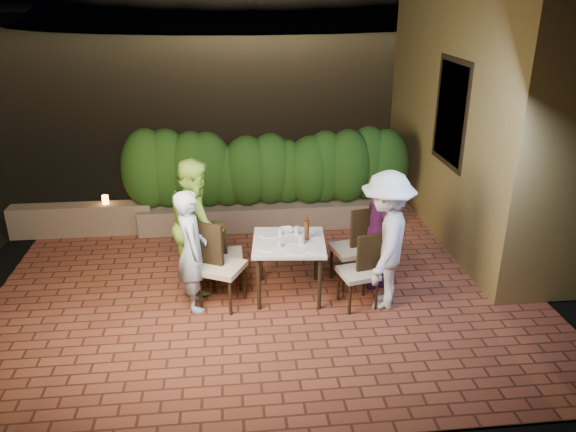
{
  "coord_description": "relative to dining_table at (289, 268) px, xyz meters",
  "views": [
    {
      "loc": [
        -0.42,
        -6.25,
        3.7
      ],
      "look_at": [
        0.28,
        0.16,
        1.05
      ],
      "focal_mm": 35.0,
      "sensor_mm": 36.0,
      "label": 1
    }
  ],
  "objects": [
    {
      "name": "ground",
      "position": [
        -0.28,
        -0.06,
        -0.4
      ],
      "size": [
        400.0,
        400.0,
        0.0
      ],
      "primitive_type": "plane",
      "color": "black",
      "rests_on": "ground"
    },
    {
      "name": "terrace_floor",
      "position": [
        -0.28,
        0.44,
        -0.45
      ],
      "size": [
        7.0,
        6.0,
        0.15
      ],
      "primitive_type": "cube",
      "color": "brown",
      "rests_on": "ground"
    },
    {
      "name": "building_wall",
      "position": [
        3.32,
        1.94,
        2.12
      ],
      "size": [
        1.6,
        5.0,
        5.0
      ],
      "primitive_type": "cube",
      "color": "olive",
      "rests_on": "ground"
    },
    {
      "name": "window_pane",
      "position": [
        2.54,
        1.44,
        1.62
      ],
      "size": [
        0.08,
        1.0,
        1.4
      ],
      "primitive_type": "cube",
      "color": "black",
      "rests_on": "building_wall"
    },
    {
      "name": "window_frame",
      "position": [
        2.53,
        1.44,
        1.62
      ],
      "size": [
        0.06,
        1.15,
        1.55
      ],
      "primitive_type": "cube",
      "color": "black",
      "rests_on": "building_wall"
    },
    {
      "name": "planter",
      "position": [
        -0.08,
        2.24,
        -0.17
      ],
      "size": [
        4.2,
        0.55,
        0.4
      ],
      "primitive_type": "cube",
      "color": "#745F4A",
      "rests_on": "ground"
    },
    {
      "name": "hedge",
      "position": [
        -0.08,
        2.24,
        0.57
      ],
      "size": [
        4.0,
        0.7,
        1.1
      ],
      "primitive_type": null,
      "color": "#1D4011",
      "rests_on": "planter"
    },
    {
      "name": "parapet",
      "position": [
        -3.08,
        2.24,
        -0.12
      ],
      "size": [
        2.2,
        0.3,
        0.5
      ],
      "primitive_type": "cube",
      "color": "#745F4A",
      "rests_on": "ground"
    },
    {
      "name": "hill",
      "position": [
        1.72,
        59.94,
        -4.38
      ],
      "size": [
        52.0,
        40.0,
        22.0
      ],
      "primitive_type": "ellipsoid",
      "color": "black",
      "rests_on": "ground"
    },
    {
      "name": "dining_table",
      "position": [
        0.0,
        0.0,
        0.0
      ],
      "size": [
        0.98,
        0.98,
        0.75
      ],
      "primitive_type": null,
      "rotation": [
        0.0,
        0.0,
        -0.1
      ],
      "color": "white",
      "rests_on": "ground"
    },
    {
      "name": "plate_nw",
      "position": [
        -0.27,
        -0.16,
        0.38
      ],
      "size": [
        0.24,
        0.24,
        0.01
      ],
      "primitive_type": "cylinder",
      "color": "white",
      "rests_on": "dining_table"
    },
    {
      "name": "plate_sw",
      "position": [
        -0.24,
        0.21,
        0.38
      ],
      "size": [
        0.21,
        0.21,
        0.01
      ],
      "primitive_type": "cylinder",
      "color": "white",
      "rests_on": "dining_table"
    },
    {
      "name": "plate_ne",
      "position": [
        0.25,
        -0.26,
        0.38
      ],
      "size": [
        0.21,
        0.21,
        0.01
      ],
      "primitive_type": "cylinder",
      "color": "white",
      "rests_on": "dining_table"
    },
    {
      "name": "plate_se",
      "position": [
        0.29,
        0.17,
        0.38
      ],
      "size": [
        0.25,
        0.25,
        0.01
      ],
      "primitive_type": "cylinder",
      "color": "white",
      "rests_on": "dining_table"
    },
    {
      "name": "plate_centre",
      "position": [
        0.01,
        0.03,
        0.38
      ],
      "size": [
        0.23,
        0.23,
        0.01
      ],
      "primitive_type": "cylinder",
      "color": "white",
      "rests_on": "dining_table"
    },
    {
      "name": "plate_front",
      "position": [
        0.06,
        -0.29,
        0.38
      ],
      "size": [
        0.23,
        0.23,
        0.01
      ],
      "primitive_type": "cylinder",
      "color": "white",
      "rests_on": "dining_table"
    },
    {
      "name": "glass_nw",
      "position": [
        -0.14,
        -0.15,
        0.43
      ],
      "size": [
        0.06,
        0.06,
        0.1
      ],
      "primitive_type": "cylinder",
      "color": "silver",
      "rests_on": "dining_table"
    },
    {
      "name": "glass_sw",
      "position": [
        -0.09,
        0.18,
        0.43
      ],
      "size": [
        0.06,
        0.06,
        0.1
      ],
      "primitive_type": "cylinder",
      "color": "silver",
      "rests_on": "dining_table"
    },
    {
      "name": "glass_ne",
      "position": [
        0.14,
        -0.1,
        0.44
      ],
      "size": [
        0.07,
        0.07,
        0.12
      ],
      "primitive_type": "cylinder",
      "color": "silver",
      "rests_on": "dining_table"
    },
    {
      "name": "glass_se",
      "position": [
        0.12,
        0.18,
        0.43
      ],
      "size": [
        0.07,
        0.07,
        0.12
      ],
      "primitive_type": "cylinder",
      "color": "silver",
      "rests_on": "dining_table"
    },
    {
      "name": "beer_bottle",
      "position": [
        0.23,
        0.02,
        0.54
      ],
      "size": [
        0.06,
        0.06,
        0.33
      ],
      "primitive_type": null,
      "color": "#49260C",
      "rests_on": "dining_table"
    },
    {
      "name": "bowl",
      "position": [
        -0.0,
        0.29,
        0.4
      ],
      "size": [
        0.22,
        0.22,
        0.05
      ],
      "primitive_type": "imported",
      "rotation": [
        0.0,
        0.0,
        0.2
      ],
      "color": "white",
      "rests_on": "dining_table"
    },
    {
      "name": "chair_left_front",
      "position": [
        -0.84,
        -0.15,
        0.16
      ],
      "size": [
        0.66,
        0.66,
        1.06
      ],
      "primitive_type": null,
      "rotation": [
        0.0,
        0.0,
        -0.47
      ],
      "color": "black",
      "rests_on": "ground"
    },
    {
      "name": "chair_left_back",
      "position": [
        -0.79,
        0.33,
        0.08
      ],
      "size": [
        0.43,
        0.43,
        0.92
      ],
      "primitive_type": null,
      "rotation": [
        0.0,
        0.0,
        0.01
      ],
      "color": "black",
      "rests_on": "ground"
    },
    {
      "name": "chair_right_front",
      "position": [
        0.81,
        -0.36,
        0.09
      ],
      "size": [
        0.51,
        0.51,
        0.93
      ],
      "primitive_type": null,
      "rotation": [
        0.0,
        0.0,
        3.35
      ],
      "color": "black",
      "rests_on": "ground"
    },
    {
      "name": "chair_right_back",
      "position": [
        0.85,
        0.21,
        0.14
      ],
      "size": [
        0.57,
        0.57,
        1.04
      ],
      "primitive_type": null,
      "rotation": [
        0.0,
        0.0,
        3.36
      ],
      "color": "black",
      "rests_on": "ground"
    },
    {
      "name": "diner_blue",
      "position": [
        -1.19,
        -0.17,
        0.39
      ],
      "size": [
        0.45,
        0.61,
        1.53
      ],
      "primitive_type": "imported",
      "rotation": [
        0.0,
        0.0,
        1.73
      ],
      "color": "silver",
      "rests_on": "ground"
    },
    {
      "name": "diner_green",
      "position": [
        -1.14,
        0.39,
        0.5
      ],
      "size": [
        0.74,
        0.91,
        1.75
      ],
      "primitive_type": "imported",
      "rotation": [
        0.0,
        0.0,
        1.67
      ],
      "color": "#91CD40",
      "rests_on": "ground"
    },
    {
      "name": "diner_white",
      "position": [
        1.13,
        -0.36,
        0.49
      ],
      "size": [
        1.02,
        1.28,
        1.73
      ],
      "primitive_type": "imported",
      "rotation": [
        0.0,
        0.0,
        -1.97
      ],
      "color": "white",
      "rests_on": "ground"
    },
    {
      "name": "diner_purple",
      "position": [
        1.2,
        0.17,
        0.39
      ],
      "size": [
        0.44,
        0.92,
        1.52
      ],
      "primitive_type": "imported",
      "rotation": [
        0.0,
        0.0,
        -1.49
      ],
      "color": "#6A236A",
      "rests_on": "ground"
    },
    {
      "name": "parapet_lamp",
      "position": [
        -2.67,
        2.24,
        0.2
      ],
      "size": [
        0.1,
        0.1,
        0.14
      ],
      "primitive_type": "cylinder",
      "color": "orange",
      "rests_on": "parapet"
    }
  ]
}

